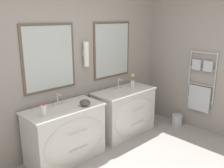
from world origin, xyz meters
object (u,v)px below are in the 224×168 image
object	(u,v)px
vanity_right	(125,112)
flower_vase	(133,81)
vanity_left	(66,134)
waste_bin	(177,120)
amenity_bowl	(85,103)
toiletry_bottle	(44,110)

from	to	relation	value
vanity_right	flower_vase	size ratio (longest dim) A/B	4.58
vanity_left	waste_bin	xyz separation A→B (m)	(2.16, -0.45, -0.29)
flower_vase	amenity_bowl	bearing A→B (deg)	-170.65
amenity_bowl	flower_vase	size ratio (longest dim) A/B	0.64
waste_bin	vanity_left	bearing A→B (deg)	168.16
vanity_left	toiletry_bottle	world-z (taller)	toiletry_bottle
vanity_left	flower_vase	size ratio (longest dim) A/B	4.58
vanity_right	toiletry_bottle	xyz separation A→B (m)	(-1.56, -0.06, 0.46)
toiletry_bottle	amenity_bowl	distance (m)	0.61
flower_vase	waste_bin	bearing A→B (deg)	-39.03
vanity_left	flower_vase	bearing A→B (deg)	3.51
amenity_bowl	toiletry_bottle	bearing A→B (deg)	174.69
vanity_right	waste_bin	world-z (taller)	vanity_right
vanity_left	vanity_right	world-z (taller)	same
vanity_left	waste_bin	world-z (taller)	vanity_left
toiletry_bottle	vanity_right	bearing A→B (deg)	2.02
vanity_right	amenity_bowl	bearing A→B (deg)	-173.35
vanity_right	waste_bin	bearing A→B (deg)	-25.57
vanity_left	amenity_bowl	distance (m)	0.51
vanity_left	waste_bin	size ratio (longest dim) A/B	5.35
vanity_left	toiletry_bottle	xyz separation A→B (m)	(-0.35, -0.06, 0.46)
vanity_right	toiletry_bottle	size ratio (longest dim) A/B	6.34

